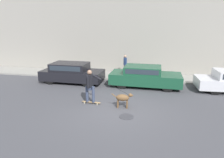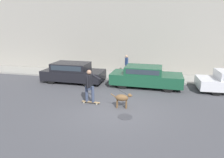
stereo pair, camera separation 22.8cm
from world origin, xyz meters
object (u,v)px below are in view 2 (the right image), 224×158
Objects in this scene: parked_car_1 at (145,77)px; dog at (122,98)px; skateboarder at (90,85)px; parked_car_0 at (73,73)px; pedestrian_with_bag at (126,64)px.

parked_car_1 is 3.64m from dog.
parked_car_0 is at bearing 127.79° from skateboarder.
parked_car_0 is at bearing 134.54° from dog.
parked_car_1 is 4.34× the size of dog.
skateboarder reaches higher than dog.
dog is 0.42× the size of skateboarder.
parked_car_0 is 4.07× the size of dog.
dog is at bearing -40.88° from parked_car_0.
parked_car_0 is 5.30m from dog.
pedestrian_with_bag reaches higher than parked_car_1.
pedestrian_with_bag is (3.25, 2.17, 0.29)m from parked_car_0.
skateboarder is at bearing -54.30° from parked_car_0.
parked_car_0 is at bearing 18.05° from pedestrian_with_bag.
parked_car_0 is 3.91m from pedestrian_with_bag.
pedestrian_with_bag is at bearing 83.73° from skateboarder.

